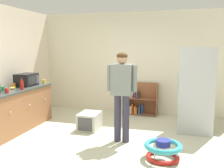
{
  "coord_description": "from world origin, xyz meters",
  "views": [
    {
      "loc": [
        1.24,
        -4.35,
        1.78
      ],
      "look_at": [
        -0.09,
        0.32,
        1.07
      ],
      "focal_mm": 40.37,
      "sensor_mm": 36.0,
      "label": 1
    }
  ],
  "objects_px": {
    "blue_cup": "(33,81)",
    "baby_walker": "(163,149)",
    "pet_carrier": "(90,121)",
    "red_cup": "(7,91)",
    "refrigerator": "(196,90)",
    "kitchen_counter": "(17,109)",
    "orange_cup": "(14,85)",
    "ketchup_bottle": "(22,85)",
    "microwave": "(26,80)",
    "yellow_cup": "(44,82)",
    "banana_bunch": "(13,88)",
    "standing_person": "(122,89)",
    "green_cup": "(3,89)",
    "bookshelf": "(140,101)"
  },
  "relations": [
    {
      "from": "red_cup",
      "to": "blue_cup",
      "type": "bearing_deg",
      "value": 102.22
    },
    {
      "from": "pet_carrier",
      "to": "green_cup",
      "type": "distance_m",
      "value": 1.9
    },
    {
      "from": "refrigerator",
      "to": "baby_walker",
      "type": "xyz_separation_m",
      "value": [
        -0.53,
        -1.59,
        -0.73
      ]
    },
    {
      "from": "kitchen_counter",
      "to": "baby_walker",
      "type": "distance_m",
      "value": 3.26
    },
    {
      "from": "microwave",
      "to": "green_cup",
      "type": "bearing_deg",
      "value": -92.61
    },
    {
      "from": "baby_walker",
      "to": "red_cup",
      "type": "height_order",
      "value": "red_cup"
    },
    {
      "from": "banana_bunch",
      "to": "ketchup_bottle",
      "type": "bearing_deg",
      "value": 0.25
    },
    {
      "from": "ketchup_bottle",
      "to": "red_cup",
      "type": "xyz_separation_m",
      "value": [
        -0.05,
        -0.41,
        -0.05
      ]
    },
    {
      "from": "kitchen_counter",
      "to": "orange_cup",
      "type": "bearing_deg",
      "value": 141.65
    },
    {
      "from": "pet_carrier",
      "to": "baby_walker",
      "type": "bearing_deg",
      "value": -33.01
    },
    {
      "from": "kitchen_counter",
      "to": "green_cup",
      "type": "bearing_deg",
      "value": -97.75
    },
    {
      "from": "pet_carrier",
      "to": "orange_cup",
      "type": "relative_size",
      "value": 5.81
    },
    {
      "from": "pet_carrier",
      "to": "red_cup",
      "type": "bearing_deg",
      "value": -145.29
    },
    {
      "from": "pet_carrier",
      "to": "green_cup",
      "type": "xyz_separation_m",
      "value": [
        -1.56,
        -0.78,
        0.77
      ]
    },
    {
      "from": "standing_person",
      "to": "banana_bunch",
      "type": "distance_m",
      "value": 2.37
    },
    {
      "from": "baby_walker",
      "to": "orange_cup",
      "type": "distance_m",
      "value": 3.49
    },
    {
      "from": "yellow_cup",
      "to": "bookshelf",
      "type": "bearing_deg",
      "value": 27.07
    },
    {
      "from": "red_cup",
      "to": "blue_cup",
      "type": "distance_m",
      "value": 1.39
    },
    {
      "from": "kitchen_counter",
      "to": "refrigerator",
      "type": "distance_m",
      "value": 3.85
    },
    {
      "from": "yellow_cup",
      "to": "orange_cup",
      "type": "relative_size",
      "value": 1.0
    },
    {
      "from": "baby_walker",
      "to": "pet_carrier",
      "type": "height_order",
      "value": "pet_carrier"
    },
    {
      "from": "standing_person",
      "to": "red_cup",
      "type": "distance_m",
      "value": 2.23
    },
    {
      "from": "refrigerator",
      "to": "orange_cup",
      "type": "bearing_deg",
      "value": -167.82
    },
    {
      "from": "bookshelf",
      "to": "standing_person",
      "type": "distance_m",
      "value": 2.13
    },
    {
      "from": "refrigerator",
      "to": "microwave",
      "type": "relative_size",
      "value": 3.71
    },
    {
      "from": "blue_cup",
      "to": "baby_walker",
      "type": "bearing_deg",
      "value": -24.51
    },
    {
      "from": "kitchen_counter",
      "to": "banana_bunch",
      "type": "height_order",
      "value": "banana_bunch"
    },
    {
      "from": "refrigerator",
      "to": "pet_carrier",
      "type": "bearing_deg",
      "value": -167.14
    },
    {
      "from": "kitchen_counter",
      "to": "green_cup",
      "type": "height_order",
      "value": "green_cup"
    },
    {
      "from": "pet_carrier",
      "to": "red_cup",
      "type": "xyz_separation_m",
      "value": [
        -1.34,
        -0.93,
        0.77
      ]
    },
    {
      "from": "baby_walker",
      "to": "yellow_cup",
      "type": "relative_size",
      "value": 6.36
    },
    {
      "from": "banana_bunch",
      "to": "standing_person",
      "type": "bearing_deg",
      "value": -0.06
    },
    {
      "from": "refrigerator",
      "to": "green_cup",
      "type": "xyz_separation_m",
      "value": [
        -3.76,
        -1.28,
        0.06
      ]
    },
    {
      "from": "banana_bunch",
      "to": "yellow_cup",
      "type": "height_order",
      "value": "yellow_cup"
    },
    {
      "from": "pet_carrier",
      "to": "yellow_cup",
      "type": "distance_m",
      "value": 1.57
    },
    {
      "from": "microwave",
      "to": "pet_carrier",
      "type": "bearing_deg",
      "value": 1.03
    },
    {
      "from": "refrigerator",
      "to": "red_cup",
      "type": "relative_size",
      "value": 18.74
    },
    {
      "from": "banana_bunch",
      "to": "kitchen_counter",
      "type": "bearing_deg",
      "value": 84.1
    },
    {
      "from": "pet_carrier",
      "to": "banana_bunch",
      "type": "xyz_separation_m",
      "value": [
        -1.52,
        -0.52,
        0.75
      ]
    },
    {
      "from": "baby_walker",
      "to": "microwave",
      "type": "xyz_separation_m",
      "value": [
        -3.19,
        1.06,
        0.88
      ]
    },
    {
      "from": "bookshelf",
      "to": "orange_cup",
      "type": "xyz_separation_m",
      "value": [
        -2.5,
        -1.83,
        0.59
      ]
    },
    {
      "from": "microwave",
      "to": "banana_bunch",
      "type": "height_order",
      "value": "microwave"
    },
    {
      "from": "refrigerator",
      "to": "orange_cup",
      "type": "height_order",
      "value": "refrigerator"
    },
    {
      "from": "ketchup_bottle",
      "to": "red_cup",
      "type": "bearing_deg",
      "value": -96.94
    },
    {
      "from": "bookshelf",
      "to": "refrigerator",
      "type": "bearing_deg",
      "value": -36.66
    },
    {
      "from": "baby_walker",
      "to": "red_cup",
      "type": "bearing_deg",
      "value": 177.09
    },
    {
      "from": "refrigerator",
      "to": "bookshelf",
      "type": "bearing_deg",
      "value": 143.34
    },
    {
      "from": "standing_person",
      "to": "pet_carrier",
      "type": "bearing_deg",
      "value": 148.24
    },
    {
      "from": "baby_walker",
      "to": "green_cup",
      "type": "distance_m",
      "value": 3.33
    },
    {
      "from": "standing_person",
      "to": "red_cup",
      "type": "bearing_deg",
      "value": -169.57
    }
  ]
}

